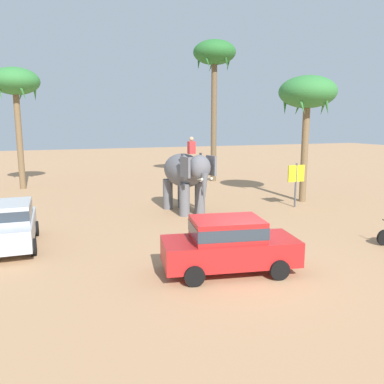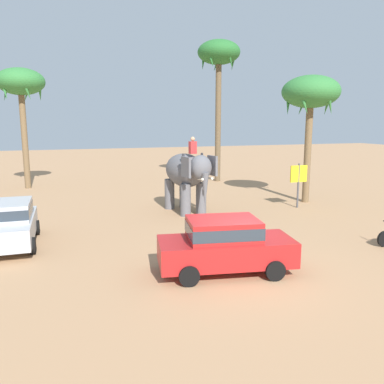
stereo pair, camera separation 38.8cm
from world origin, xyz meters
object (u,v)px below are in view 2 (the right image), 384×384
Objects in this scene: palm_tree_near_hut at (311,95)px; palm_tree_left_of_road at (219,58)px; car_sedan_foreground at (225,243)px; palm_tree_behind_elephant at (21,85)px; signboard_yellow at (299,177)px; elephant_with_mahout at (187,174)px; car_parked_far_side at (9,222)px.

palm_tree_left_of_road is at bearing 99.55° from palm_tree_near_hut.
palm_tree_left_of_road is (7.34, 17.65, 8.37)m from car_sedan_foreground.
palm_tree_behind_elephant is 1.14× the size of palm_tree_near_hut.
signboard_yellow reaches higher than car_sedan_foreground.
palm_tree_behind_elephant is at bearing 174.54° from palm_tree_left_of_road.
elephant_with_mahout is at bearing 79.15° from car_sedan_foreground.
palm_tree_near_hut is at bearing -34.47° from palm_tree_behind_elephant.
elephant_with_mahout is 6.10m from signboard_yellow.
palm_tree_behind_elephant is at bearing 90.51° from car_parked_far_side.
car_sedan_foreground is 8.21m from car_parked_far_side.
palm_tree_behind_elephant is at bearing 140.24° from signboard_yellow.
elephant_with_mahout is 0.37× the size of palm_tree_left_of_road.
palm_tree_near_hut is (15.50, -10.64, -0.97)m from palm_tree_behind_elephant.
palm_tree_near_hut reaches higher than signboard_yellow.
palm_tree_behind_elephant reaches higher than palm_tree_near_hut.
signboard_yellow is at bearing -88.72° from palm_tree_left_of_road.
palm_tree_near_hut is (8.91, 8.35, 5.14)m from car_sedan_foreground.
palm_tree_left_of_road is (13.81, 12.60, 8.37)m from car_parked_far_side.
palm_tree_behind_elephant reaches higher than car_sedan_foreground.
car_sedan_foreground is at bearing -70.86° from palm_tree_behind_elephant.
car_sedan_foreground and car_parked_far_side have the same top height.
elephant_with_mahout is (1.56, 8.14, 1.06)m from car_sedan_foreground.
car_sedan_foreground is 0.53× the size of palm_tree_behind_elephant.
car_parked_far_side is 14.22m from signboard_yellow.
palm_tree_near_hut reaches higher than car_sedan_foreground.
car_parked_far_side is 0.39× the size of palm_tree_left_of_road.
elephant_with_mahout is at bearing 171.14° from signboard_yellow.
car_sedan_foreground is 1.09× the size of elephant_with_mahout.
palm_tree_behind_elephant is 0.77× the size of palm_tree_left_of_road.
signboard_yellow is at bearing 43.55° from car_sedan_foreground.
signboard_yellow is (14.04, 2.14, 0.76)m from car_parked_far_side.
palm_tree_left_of_road reaches higher than palm_tree_near_hut.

